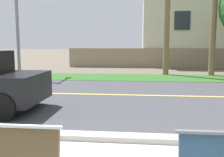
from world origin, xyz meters
The scene contains 8 objects.
ground_plane centered at (0.00, 8.00, 0.00)m, with size 140.00×140.00×0.00m, color #665B4C.
curb_edge centered at (0.00, 2.35, 0.06)m, with size 44.00×0.30×0.11m, color #ADA89E.
street_asphalt centered at (0.00, 6.50, 0.00)m, with size 52.00×8.00×0.01m, color #424247.
road_centre_line centered at (0.00, 6.50, 0.01)m, with size 48.00×0.14×0.01m, color #E0CC4C.
far_verge_grass centered at (0.00, 11.17, 0.01)m, with size 48.00×2.80×0.02m, color #2D6026.
streetlamp centered at (-6.03, 10.98, 3.79)m, with size 0.24×2.10×6.58m.
garden_wall centered at (1.52, 16.88, 0.70)m, with size 13.00×0.36×1.40m, color gray.
house_across_street centered at (5.36, 20.07, 3.38)m, with size 10.60×6.91×6.67m.
Camera 1 is at (0.18, -2.09, 1.72)m, focal length 41.53 mm.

